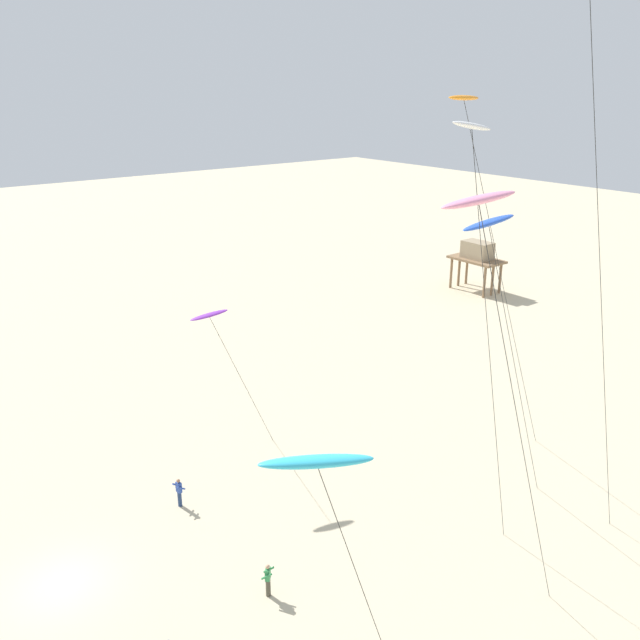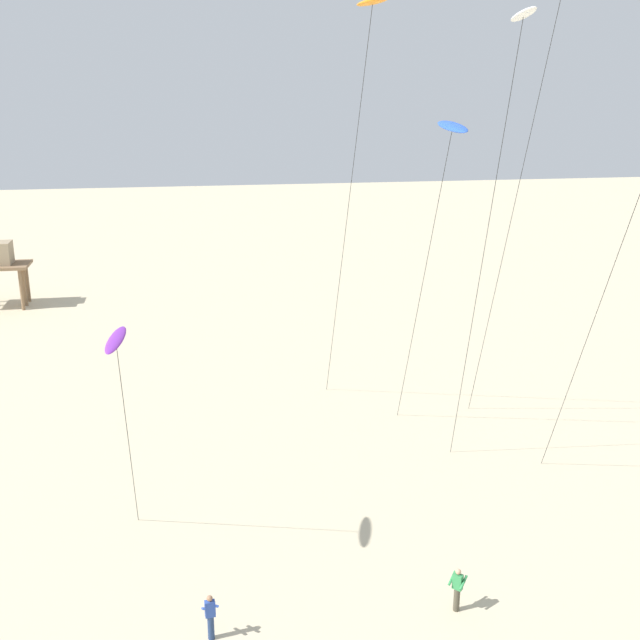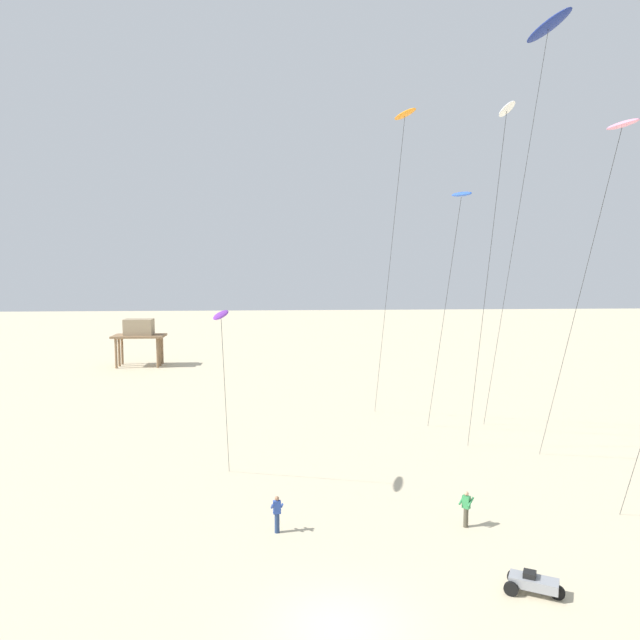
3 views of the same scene
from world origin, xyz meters
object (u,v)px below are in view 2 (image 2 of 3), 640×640
object	(u,v)px
kite_purple	(116,343)
kite_flyer_middle	(457,588)
kite_flyer_nearest	(210,616)
kite_white	(521,29)
kite_orange	(372,11)
kite_blue	(452,130)

from	to	relation	value
kite_purple	kite_flyer_middle	size ratio (longest dim) A/B	5.76
kite_flyer_nearest	kite_white	bearing A→B (deg)	29.44
kite_purple	kite_flyer_middle	world-z (taller)	kite_purple
kite_white	kite_flyer_middle	distance (m)	20.43
kite_white	kite_flyer_nearest	distance (m)	23.60
kite_flyer_nearest	kite_flyer_middle	xyz separation A→B (m)	(8.53, 0.03, 0.00)
kite_white	kite_orange	distance (m)	6.74
kite_flyer_nearest	kite_blue	bearing A→B (deg)	42.76
kite_blue	kite_purple	size ratio (longest dim) A/B	1.70
kite_white	kite_purple	world-z (taller)	kite_white
kite_white	kite_orange	size ratio (longest dim) A/B	0.97
kite_white	kite_flyer_middle	size ratio (longest dim) A/B	12.25
kite_purple	kite_flyer_nearest	bearing A→B (deg)	-55.27
kite_flyer_middle	kite_purple	bearing A→B (deg)	160.91
kite_blue	kite_flyer_middle	size ratio (longest dim) A/B	9.78
kite_purple	kite_flyer_middle	distance (m)	14.55
kite_blue	kite_purple	bearing A→B (deg)	-155.45
kite_white	kite_flyer_nearest	world-z (taller)	kite_white
kite_orange	kite_flyer_nearest	bearing A→B (deg)	-123.53
kite_orange	kite_purple	world-z (taller)	kite_orange
kite_white	kite_purple	size ratio (longest dim) A/B	2.13
kite_blue	kite_orange	distance (m)	5.96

